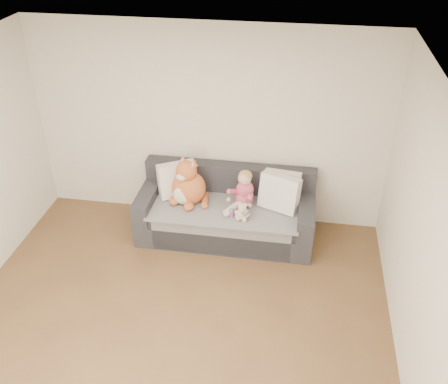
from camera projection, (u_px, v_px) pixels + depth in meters
name	position (u px, v px, depth m)	size (l,w,h in m)	color
room_shell	(165.00, 223.00, 4.52)	(5.00, 5.00, 5.00)	brown
sofa	(226.00, 213.00, 6.37)	(2.20, 0.94, 0.85)	#2B2A30
cushion_left	(177.00, 179.00, 6.33)	(0.53, 0.44, 0.46)	silver
cushion_right_back	(282.00, 187.00, 6.21)	(0.47, 0.26, 0.43)	silver
cushion_right_front	(279.00, 193.00, 6.06)	(0.54, 0.38, 0.46)	silver
toddler	(243.00, 192.00, 6.12)	(0.34, 0.50, 0.49)	#C54577
plush_cat	(188.00, 186.00, 6.18)	(0.50, 0.46, 0.65)	#CD612D
teddy_bear	(242.00, 213.00, 5.93)	(0.19, 0.15, 0.24)	tan
plush_cow	(243.00, 212.00, 5.97)	(0.16, 0.23, 0.19)	white
sippy_cup	(232.00, 212.00, 6.00)	(0.11, 0.07, 0.12)	purple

